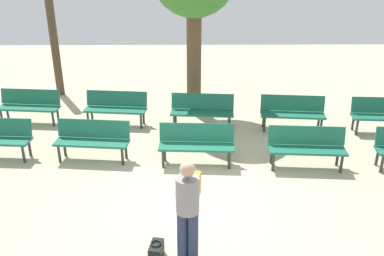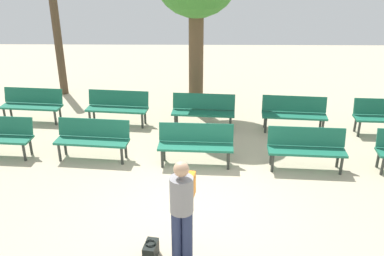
{
  "view_description": "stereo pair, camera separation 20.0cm",
  "coord_description": "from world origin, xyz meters",
  "px_view_note": "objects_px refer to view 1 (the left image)",
  "views": [
    {
      "loc": [
        -0.09,
        -6.5,
        4.37
      ],
      "look_at": [
        0.0,
        2.18,
        0.55
      ],
      "focal_mm": 39.11,
      "sensor_mm": 36.0,
      "label": 1
    },
    {
      "loc": [
        0.11,
        -6.5,
        4.37
      ],
      "look_at": [
        0.0,
        2.18,
        0.55
      ],
      "focal_mm": 39.11,
      "sensor_mm": 36.0,
      "label": 2
    }
  ],
  "objects_px": {
    "handbag": "(156,251)",
    "bench_r0_c1": "(93,138)",
    "bench_r1_c0": "(29,104)",
    "bench_r1_c2": "(202,109)",
    "bench_r1_c3": "(292,111)",
    "bench_r1_c4": "(384,113)",
    "visitor_with_backpack": "(188,205)",
    "bench_r0_c3": "(307,145)",
    "bench_r0_c2": "(197,142)",
    "bench_r1_c1": "(116,106)",
    "tree_1": "(55,44)"
  },
  "relations": [
    {
      "from": "handbag",
      "to": "bench_r0_c1",
      "type": "bearing_deg",
      "value": 116.21
    },
    {
      "from": "bench_r1_c0",
      "to": "bench_r1_c2",
      "type": "xyz_separation_m",
      "value": [
        4.55,
        -0.4,
        0.0
      ]
    },
    {
      "from": "bench_r1_c3",
      "to": "bench_r1_c4",
      "type": "bearing_deg",
      "value": 1.13
    },
    {
      "from": "bench_r0_c1",
      "to": "bench_r1_c3",
      "type": "height_order",
      "value": "same"
    },
    {
      "from": "bench_r1_c3",
      "to": "visitor_with_backpack",
      "type": "distance_m",
      "value": 5.48
    },
    {
      "from": "bench_r0_c3",
      "to": "bench_r0_c1",
      "type": "bearing_deg",
      "value": 179.17
    },
    {
      "from": "bench_r1_c4",
      "to": "bench_r0_c1",
      "type": "bearing_deg",
      "value": -165.09
    },
    {
      "from": "bench_r1_c3",
      "to": "bench_r0_c2",
      "type": "bearing_deg",
      "value": -138.35
    },
    {
      "from": "handbag",
      "to": "bench_r1_c4",
      "type": "bearing_deg",
      "value": 40.63
    },
    {
      "from": "visitor_with_backpack",
      "to": "bench_r0_c1",
      "type": "bearing_deg",
      "value": -46.42
    },
    {
      "from": "bench_r0_c3",
      "to": "bench_r1_c2",
      "type": "distance_m",
      "value": 3.0
    },
    {
      "from": "bench_r1_c4",
      "to": "bench_r1_c1",
      "type": "bearing_deg",
      "value": 178.96
    },
    {
      "from": "bench_r0_c3",
      "to": "visitor_with_backpack",
      "type": "bearing_deg",
      "value": -127.51
    },
    {
      "from": "bench_r1_c0",
      "to": "visitor_with_backpack",
      "type": "height_order",
      "value": "visitor_with_backpack"
    },
    {
      "from": "bench_r0_c2",
      "to": "bench_r0_c3",
      "type": "xyz_separation_m",
      "value": [
        2.31,
        -0.18,
        0.0
      ]
    },
    {
      "from": "bench_r1_c0",
      "to": "handbag",
      "type": "xyz_separation_m",
      "value": [
        3.7,
        -5.36,
        -0.37
      ]
    },
    {
      "from": "bench_r0_c3",
      "to": "bench_r1_c4",
      "type": "bearing_deg",
      "value": 40.61
    },
    {
      "from": "bench_r1_c0",
      "to": "handbag",
      "type": "relative_size",
      "value": 4.75
    },
    {
      "from": "bench_r0_c2",
      "to": "bench_r1_c1",
      "type": "bearing_deg",
      "value": 136.34
    },
    {
      "from": "visitor_with_backpack",
      "to": "handbag",
      "type": "bearing_deg",
      "value": 15.07
    },
    {
      "from": "bench_r1_c2",
      "to": "handbag",
      "type": "distance_m",
      "value": 5.05
    },
    {
      "from": "bench_r0_c2",
      "to": "bench_r0_c3",
      "type": "bearing_deg",
      "value": -1.5
    },
    {
      "from": "bench_r1_c3",
      "to": "visitor_with_backpack",
      "type": "relative_size",
      "value": 0.99
    },
    {
      "from": "bench_r1_c3",
      "to": "tree_1",
      "type": "height_order",
      "value": "tree_1"
    },
    {
      "from": "bench_r1_c2",
      "to": "tree_1",
      "type": "distance_m",
      "value": 5.26
    },
    {
      "from": "tree_1",
      "to": "handbag",
      "type": "distance_m",
      "value": 8.54
    },
    {
      "from": "bench_r1_c0",
      "to": "bench_r1_c1",
      "type": "relative_size",
      "value": 1.0
    },
    {
      "from": "bench_r1_c1",
      "to": "handbag",
      "type": "bearing_deg",
      "value": -68.94
    },
    {
      "from": "bench_r1_c0",
      "to": "bench_r1_c4",
      "type": "relative_size",
      "value": 1.01
    },
    {
      "from": "handbag",
      "to": "bench_r1_c3",
      "type": "bearing_deg",
      "value": 56.92
    },
    {
      "from": "handbag",
      "to": "bench_r1_c1",
      "type": "bearing_deg",
      "value": 105.02
    },
    {
      "from": "bench_r1_c4",
      "to": "visitor_with_backpack",
      "type": "height_order",
      "value": "visitor_with_backpack"
    },
    {
      "from": "bench_r1_c0",
      "to": "bench_r1_c1",
      "type": "distance_m",
      "value": 2.32
    },
    {
      "from": "bench_r1_c1",
      "to": "handbag",
      "type": "distance_m",
      "value": 5.39
    },
    {
      "from": "bench_r1_c2",
      "to": "handbag",
      "type": "xyz_separation_m",
      "value": [
        -0.85,
        -4.96,
        -0.37
      ]
    },
    {
      "from": "bench_r1_c1",
      "to": "bench_r1_c2",
      "type": "distance_m",
      "value": 2.26
    },
    {
      "from": "bench_r1_c0",
      "to": "tree_1",
      "type": "xyz_separation_m",
      "value": [
        0.15,
        2.26,
        1.09
      ]
    },
    {
      "from": "bench_r1_c1",
      "to": "bench_r1_c3",
      "type": "relative_size",
      "value": 1.0
    },
    {
      "from": "bench_r1_c4",
      "to": "tree_1",
      "type": "height_order",
      "value": "tree_1"
    },
    {
      "from": "bench_r1_c4",
      "to": "tree_1",
      "type": "distance_m",
      "value": 9.5
    },
    {
      "from": "bench_r0_c1",
      "to": "bench_r0_c3",
      "type": "distance_m",
      "value": 4.59
    },
    {
      "from": "handbag",
      "to": "bench_r1_c0",
      "type": "bearing_deg",
      "value": 124.63
    },
    {
      "from": "bench_r1_c3",
      "to": "handbag",
      "type": "relative_size",
      "value": 4.75
    },
    {
      "from": "bench_r1_c2",
      "to": "visitor_with_backpack",
      "type": "bearing_deg",
      "value": -89.55
    },
    {
      "from": "bench_r0_c2",
      "to": "bench_r1_c2",
      "type": "distance_m",
      "value": 1.95
    },
    {
      "from": "bench_r1_c0",
      "to": "visitor_with_backpack",
      "type": "xyz_separation_m",
      "value": [
        4.18,
        -5.33,
        0.43
      ]
    },
    {
      "from": "bench_r0_c2",
      "to": "bench_r1_c1",
      "type": "xyz_separation_m",
      "value": [
        -2.06,
        2.17,
        0.0
      ]
    },
    {
      "from": "tree_1",
      "to": "visitor_with_backpack",
      "type": "xyz_separation_m",
      "value": [
        4.04,
        -7.59,
        -0.65
      ]
    },
    {
      "from": "bench_r0_c3",
      "to": "visitor_with_backpack",
      "type": "height_order",
      "value": "visitor_with_backpack"
    },
    {
      "from": "bench_r0_c1",
      "to": "bench_r0_c3",
      "type": "bearing_deg",
      "value": 0.82
    }
  ]
}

